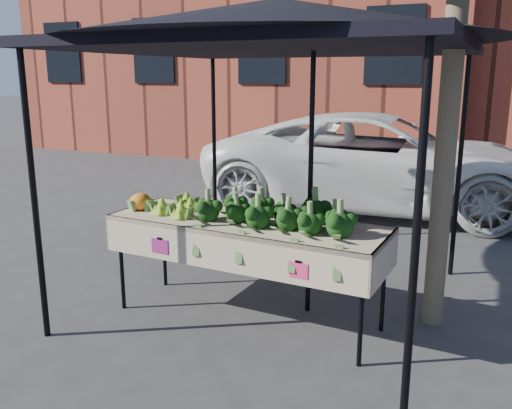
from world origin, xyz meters
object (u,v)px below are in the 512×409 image
at_px(canopy, 277,159).
at_px(street_tree, 456,29).
at_px(vehicle, 387,32).
at_px(table, 246,271).

xyz_separation_m(canopy, street_tree, (1.42, 0.15, 1.08)).
height_order(canopy, vehicle, vehicle).
height_order(table, vehicle, vehicle).
bearing_deg(vehicle, street_tree, -166.17).
bearing_deg(canopy, table, -99.63).
bearing_deg(table, street_tree, 22.46).
relative_size(vehicle, street_tree, 1.12).
distance_m(vehicle, street_tree, 4.20).
bearing_deg(canopy, street_tree, 5.85).
xyz_separation_m(table, vehicle, (0.16, 4.59, 2.29)).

